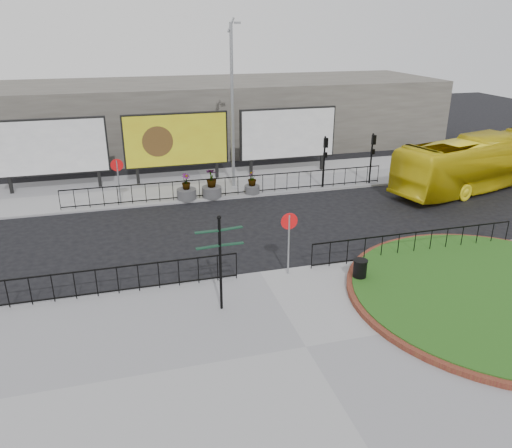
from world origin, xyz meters
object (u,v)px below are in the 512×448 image
object	(u,v)px
planter_c	(252,185)
lamp_post	(232,105)
billboard_mid	(176,140)
planter_b	(212,187)
litter_bin	(360,271)
bus	(475,163)
planter_a	(186,191)
fingerpost_sign	(220,254)

from	to	relation	value
planter_c	lamp_post	bearing A→B (deg)	113.41
billboard_mid	lamp_post	size ratio (longest dim) A/B	0.67
planter_b	planter_c	size ratio (longest dim) A/B	1.21
litter_bin	bus	distance (m)	14.57
bus	planter_a	size ratio (longest dim) A/B	7.83
bus	planter_b	distance (m)	15.21
planter_c	bus	bearing A→B (deg)	-10.43
lamp_post	planter_a	world-z (taller)	lamp_post
billboard_mid	litter_bin	xyz separation A→B (m)	(4.83, -14.72, -2.03)
billboard_mid	planter_c	world-z (taller)	billboard_mid
billboard_mid	litter_bin	world-z (taller)	billboard_mid
lamp_post	litter_bin	xyz separation A→B (m)	(1.82, -12.75, -4.26)
billboard_mid	litter_bin	bearing A→B (deg)	-71.83
billboard_mid	planter_c	xyz separation A→B (m)	(3.70, -3.57, -2.01)
litter_bin	planter_c	xyz separation A→B (m)	(-1.13, 11.15, 0.02)
lamp_post	planter_b	world-z (taller)	lamp_post
lamp_post	bus	size ratio (longest dim) A/B	0.83
billboard_mid	planter_a	bearing A→B (deg)	-90.00
bus	litter_bin	bearing A→B (deg)	112.08
billboard_mid	bus	xyz separation A→B (m)	(16.40, -5.91, -1.05)
lamp_post	litter_bin	size ratio (longest dim) A/B	10.37
litter_bin	fingerpost_sign	bearing A→B (deg)	-174.94
bus	billboard_mid	bearing A→B (deg)	54.99
lamp_post	fingerpost_sign	world-z (taller)	lamp_post
litter_bin	billboard_mid	bearing A→B (deg)	108.17
fingerpost_sign	planter_c	distance (m)	12.44
lamp_post	planter_c	size ratio (longest dim) A/B	7.06
fingerpost_sign	litter_bin	xyz separation A→B (m)	(5.30, 0.47, -1.57)
billboard_mid	planter_b	distance (m)	4.29
planter_a	planter_b	size ratio (longest dim) A/B	0.89
planter_b	billboard_mid	bearing A→B (deg)	111.35
bus	planter_a	xyz separation A→B (m)	(-16.40, 2.34, -0.98)
lamp_post	planter_a	xyz separation A→B (m)	(-3.01, -1.60, -4.25)
fingerpost_sign	planter_b	distance (m)	11.86
lamp_post	planter_c	bearing A→B (deg)	-66.59
billboard_mid	bus	bearing A→B (deg)	-19.82
litter_bin	bus	xyz separation A→B (m)	(11.57, 8.81, 0.98)
lamp_post	litter_bin	world-z (taller)	lamp_post
fingerpost_sign	planter_a	bearing A→B (deg)	87.65
bus	planter_c	world-z (taller)	bus
litter_bin	planter_c	world-z (taller)	planter_c
planter_a	planter_c	distance (m)	3.70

